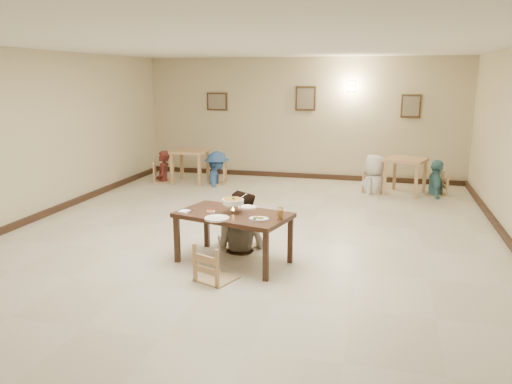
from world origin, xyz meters
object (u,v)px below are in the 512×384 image
(bg_diner_b, at_px, (217,151))
(bg_diner_c, at_px, (375,155))
(main_table, at_px, (233,219))
(curry_warmer, at_px, (233,202))
(bg_chair_ll, at_px, (163,162))
(bg_table_right, at_px, (406,165))
(chair_far, at_px, (240,218))
(bg_table_left, at_px, (190,156))
(bg_diner_d, at_px, (438,160))
(main_diner, at_px, (240,191))
(bg_diner_a, at_px, (162,151))
(bg_chair_rl, at_px, (374,173))
(drink_glass, at_px, (280,214))
(bg_chair_rr, at_px, (436,174))
(chair_near, at_px, (216,245))
(bg_chair_lr, at_px, (217,166))

(bg_diner_b, xyz_separation_m, bg_diner_c, (3.67, 0.05, 0.06))
(main_table, xyz_separation_m, curry_warmer, (-0.01, 0.02, 0.24))
(bg_chair_ll, bearing_deg, bg_table_right, -110.12)
(chair_far, bearing_deg, bg_table_left, 139.71)
(bg_diner_d, bearing_deg, main_diner, 143.62)
(bg_diner_a, height_order, bg_diner_c, bg_diner_c)
(bg_diner_d, bearing_deg, bg_diner_a, 90.72)
(main_table, xyz_separation_m, main_diner, (-0.06, 0.57, 0.26))
(bg_chair_rl, height_order, bg_diner_c, bg_diner_c)
(bg_chair_ll, relative_size, bg_diner_b, 0.62)
(drink_glass, height_order, bg_chair_rr, bg_chair_rr)
(chair_near, relative_size, main_diner, 0.52)
(curry_warmer, relative_size, bg_diner_a, 0.21)
(main_table, bearing_deg, bg_chair_rl, 84.52)
(bg_chair_lr, bearing_deg, curry_warmer, 11.08)
(main_diner, bearing_deg, main_table, 112.92)
(chair_near, relative_size, bg_table_left, 1.10)
(bg_table_right, bearing_deg, bg_chair_ll, -179.09)
(main_diner, xyz_separation_m, bg_chair_ll, (-3.20, 4.24, -0.40))
(bg_chair_rr, bearing_deg, bg_chair_lr, -98.21)
(main_diner, xyz_separation_m, bg_chair_rr, (3.16, 4.41, -0.43))
(main_table, relative_size, bg_table_right, 1.67)
(main_table, relative_size, bg_diner_a, 1.09)
(drink_glass, xyz_separation_m, bg_diner_a, (-3.95, 4.96, -0.01))
(main_diner, height_order, bg_chair_rr, main_diner)
(chair_near, relative_size, curry_warmer, 2.82)
(bg_table_left, bearing_deg, main_table, -62.14)
(chair_near, relative_size, bg_chair_rr, 1.01)
(bg_chair_lr, height_order, bg_diner_c, bg_diner_c)
(chair_far, relative_size, drink_glass, 5.70)
(bg_table_left, distance_m, bg_chair_ll, 0.71)
(main_table, bearing_deg, bg_table_right, 77.99)
(bg_chair_rl, xyz_separation_m, bg_chair_rr, (1.32, 0.06, 0.02))
(main_diner, relative_size, drink_glass, 11.07)
(chair_near, xyz_separation_m, bg_table_right, (2.47, 5.55, 0.19))
(main_diner, relative_size, bg_chair_rl, 2.04)
(bg_chair_rr, bearing_deg, curry_warmer, -41.50)
(main_diner, xyz_separation_m, drink_glass, (0.75, -0.71, -0.11))
(chair_far, bearing_deg, main_diner, -53.09)
(chair_far, relative_size, chair_near, 0.99)
(bg_chair_lr, distance_m, bg_chair_rl, 3.67)
(bg_table_left, xyz_separation_m, bg_chair_lr, (0.69, -0.01, -0.21))
(bg_chair_rr, xyz_separation_m, bg_diner_c, (-1.32, -0.06, 0.39))
(curry_warmer, bearing_deg, bg_diner_a, 124.22)
(chair_far, relative_size, bg_diner_d, 0.59)
(drink_glass, distance_m, bg_chair_rr, 5.67)
(bg_table_right, height_order, bg_diner_d, bg_diner_d)
(bg_chair_ll, bearing_deg, bg_diner_d, -109.51)
(main_diner, xyz_separation_m, bg_chair_rl, (1.84, 4.35, -0.46))
(chair_near, relative_size, bg_diner_a, 0.60)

